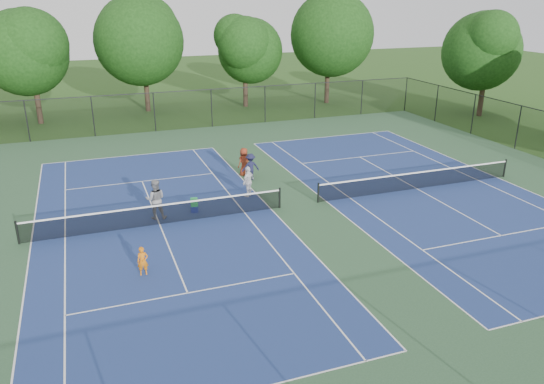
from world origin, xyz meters
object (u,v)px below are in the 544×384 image
object	(u,v)px
tree_back_b	(142,36)
tree_side_e	(488,47)
tree_back_a	(29,48)
bystander_b	(251,167)
bystander_c	(244,162)
tree_back_c	(245,47)
ball_hopper	(194,202)
ball_crate	(195,209)
child_player	(143,261)
bystander_a	(248,181)
tree_back_d	(329,30)
instructor	(155,199)

from	to	relation	value
tree_back_b	tree_side_e	bearing A→B (deg)	-23.96
tree_back_a	bystander_b	distance (m)	23.38
tree_back_a	bystander_c	size ratio (longest dim) A/B	5.54
tree_side_e	tree_back_c	bearing A→B (deg)	148.57
ball_hopper	ball_crate	bearing A→B (deg)	0.00
child_player	bystander_a	distance (m)	9.09
tree_side_e	bystander_b	xyz separation A→B (m)	(-24.09, -9.42, -5.03)
child_player	tree_back_d	bearing A→B (deg)	56.60
tree_back_a	child_player	bearing A→B (deg)	-80.61
tree_back_d	bystander_b	distance (m)	24.74
tree_back_c	tree_back_d	size ratio (longest dim) A/B	0.81
tree_side_e	bystander_b	bearing A→B (deg)	-158.64
tree_back_a	ball_crate	distance (m)	25.07
tree_back_d	instructor	distance (m)	31.19
tree_side_e	instructor	bearing A→B (deg)	-156.25
instructor	bystander_a	distance (m)	5.15
tree_back_d	ball_crate	xyz separation A→B (m)	(-18.15, -23.07, -6.66)
tree_back_c	tree_side_e	bearing A→B (deg)	-31.43
tree_back_d	bystander_c	size ratio (longest dim) A/B	6.28
tree_side_e	bystander_b	world-z (taller)	tree_side_e
bystander_b	ball_hopper	world-z (taller)	bystander_b
tree_back_d	ball_hopper	size ratio (longest dim) A/B	26.16
tree_back_b	child_player	xyz separation A→B (m)	(-4.29, -30.49, -6.02)
bystander_a	bystander_c	world-z (taller)	bystander_a
tree_back_c	ball_crate	xyz separation A→B (m)	(-10.15, -24.07, -5.32)
tree_back_d	instructor	world-z (taller)	tree_back_d
child_player	bystander_b	distance (m)	11.58
tree_back_a	tree_back_b	size ratio (longest dim) A/B	0.91
tree_back_d	child_player	bearing A→B (deg)	-126.76
bystander_a	tree_back_b	bearing A→B (deg)	-126.30
ball_crate	instructor	bearing A→B (deg)	-175.98
instructor	bystander_a	bearing A→B (deg)	-154.27
tree_back_b	bystander_b	xyz separation A→B (m)	(2.91, -21.42, -5.82)
bystander_b	tree_back_a	bearing A→B (deg)	-56.69
tree_back_b	ball_crate	xyz separation A→B (m)	(-1.15, -25.07, -6.43)
tree_back_b	ball_hopper	world-z (taller)	tree_back_b
tree_back_c	bystander_a	xyz separation A→B (m)	(-7.01, -22.91, -4.65)
tree_back_c	bystander_b	bearing A→B (deg)	-106.60
child_player	bystander_b	xyz separation A→B (m)	(7.20, 9.07, 0.20)
tree_side_e	bystander_a	size ratio (longest dim) A/B	5.36
bystander_b	tree_side_e	bearing A→B (deg)	-156.86
tree_back_a	tree_back_b	world-z (taller)	tree_back_b
tree_back_b	bystander_b	size ratio (longest dim) A/B	6.44
tree_back_c	bystander_c	xyz separation A→B (m)	(-6.18, -19.50, -4.66)
tree_back_a	bystander_a	size ratio (longest dim) A/B	5.53
tree_back_b	tree_back_a	bearing A→B (deg)	-167.47
tree_back_c	ball_crate	bearing A→B (deg)	-112.86
ball_crate	child_player	bearing A→B (deg)	-120.05
child_player	bystander_a	size ratio (longest dim) A/B	0.69
tree_side_e	tree_back_a	bearing A→B (deg)	164.48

